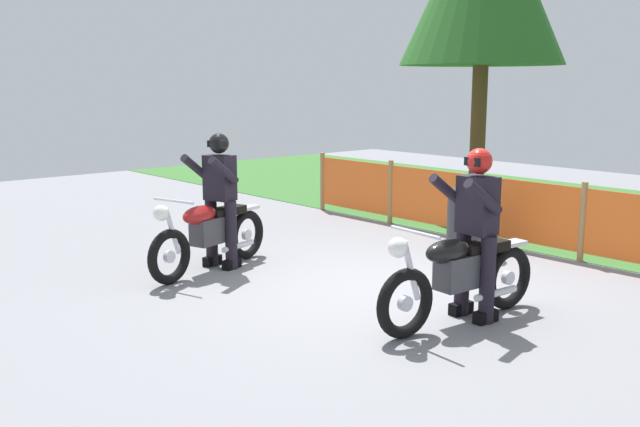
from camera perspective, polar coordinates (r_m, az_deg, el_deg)
The scene contains 8 objects.
ground at distance 8.13m, azimuth 5.48°, elevation -6.03°, with size 24.00×24.00×0.02m, color gray.
grass_verge at distance 13.10m, azimuth 23.95°, elevation -0.47°, with size 24.00×6.61×0.01m, color #386B2D.
barrier_fence at distance 10.13m, azimuth 16.25°, elevation 0.11°, with size 8.54×0.08×1.05m.
motorcycle_lead at distance 6.94m, azimuth 11.20°, elevation -4.88°, with size 0.62×2.10×0.99m.
motorcycle_trailing at distance 8.78m, azimuth -8.90°, elevation -1.58°, with size 0.80×2.02×0.98m.
rider_lead at distance 6.99m, azimuth 12.45°, elevation -1.14°, with size 0.58×0.59×1.69m.
rider_trailing at distance 8.85m, azimuth -8.13°, elevation 1.44°, with size 0.65×0.66×1.69m.
oil_drum at distance 9.74m, azimuth 11.91°, elevation -0.70°, with size 0.58×0.58×0.88m, color #2D2D33.
Camera 1 is at (5.32, -5.70, 2.30)m, focal length 39.62 mm.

